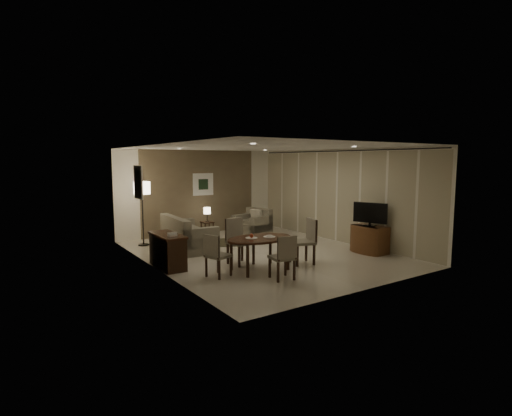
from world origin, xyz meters
TOP-DOWN VIEW (x-y plane):
  - room_shell at (0.00, 0.40)m, footprint 5.50×7.00m
  - taupe_accent at (0.00, 3.48)m, footprint 3.96×0.03m
  - curtain_wall at (2.68, 0.00)m, footprint 0.08×6.70m
  - curtain_rod at (2.68, 0.00)m, footprint 0.03×6.80m
  - art_back_frame at (0.10, 3.46)m, footprint 0.72×0.03m
  - art_back_canvas at (0.10, 3.44)m, footprint 0.34×0.01m
  - art_left_frame at (-2.72, 1.20)m, footprint 0.03×0.60m
  - art_left_canvas at (-2.71, 1.20)m, footprint 0.01×0.46m
  - downlight_nl at (-1.40, -1.80)m, footprint 0.10×0.10m
  - downlight_nr at (1.40, -1.80)m, footprint 0.10×0.10m
  - downlight_fl at (-1.40, 1.80)m, footprint 0.10×0.10m
  - downlight_fr at (1.40, 1.80)m, footprint 0.10×0.10m
  - console_desk at (-2.49, 0.00)m, footprint 0.48×1.20m
  - telephone at (-2.49, -0.30)m, footprint 0.20×0.14m
  - tv_cabinet at (2.40, -1.50)m, footprint 0.48×0.90m
  - flat_tv at (2.38, -1.50)m, footprint 0.36×0.85m
  - dining_table at (-0.90, -1.31)m, footprint 1.51×0.95m
  - chair_near at (-0.91, -2.10)m, footprint 0.50×0.50m
  - chair_far at (-0.99, -0.65)m, footprint 0.56×0.56m
  - chair_left at (-1.87, -1.23)m, footprint 0.55×0.55m
  - chair_right at (0.20, -1.40)m, footprint 0.62×0.62m
  - plate_a at (-1.08, -1.26)m, footprint 0.26×0.26m
  - plate_b at (-0.68, -1.36)m, footprint 0.26×0.26m
  - fruit_apple at (-1.08, -1.26)m, footprint 0.09×0.09m
  - napkin at (-0.68, -1.36)m, footprint 0.12×0.08m
  - round_rug at (-0.03, 1.63)m, footprint 1.23×1.23m
  - sofa at (-1.33, 1.46)m, footprint 1.95×1.06m
  - armchair at (1.11, 2.09)m, footprint 1.14×1.17m
  - side_table at (-0.03, 2.93)m, footprint 0.35×0.35m
  - table_lamp at (-0.03, 2.93)m, footprint 0.22×0.22m
  - floor_lamp at (-2.19, 2.61)m, footprint 0.45×0.45m

SIDE VIEW (x-z plane):
  - round_rug at x=-0.03m, z-range 0.00..0.01m
  - side_table at x=-0.03m, z-range 0.00..0.45m
  - tv_cabinet at x=2.40m, z-range 0.00..0.70m
  - dining_table at x=-0.90m, z-range 0.00..0.71m
  - console_desk at x=-2.49m, z-range 0.00..0.75m
  - armchair at x=1.11m, z-range 0.00..0.85m
  - chair_left at x=-1.87m, z-range 0.00..0.89m
  - sofa at x=-1.33m, z-range 0.00..0.89m
  - chair_near at x=-0.91m, z-range 0.00..0.90m
  - chair_right at x=0.20m, z-range 0.00..1.04m
  - chair_far at x=-0.99m, z-range 0.00..1.05m
  - table_lamp at x=-0.03m, z-range 0.45..0.95m
  - plate_a at x=-1.08m, z-range 0.71..0.72m
  - plate_b at x=-0.68m, z-range 0.71..0.72m
  - napkin at x=-0.68m, z-range 0.72..0.75m
  - fruit_apple at x=-1.08m, z-range 0.72..0.81m
  - telephone at x=-2.49m, z-range 0.76..0.85m
  - floor_lamp at x=-2.19m, z-range 0.00..1.79m
  - flat_tv at x=2.38m, z-range 0.72..1.32m
  - curtain_wall at x=2.68m, z-range 0.03..2.61m
  - taupe_accent at x=0.00m, z-range 0.00..2.70m
  - room_shell at x=0.00m, z-range 0.00..2.70m
  - art_back_frame at x=0.10m, z-range 1.24..1.96m
  - art_back_canvas at x=0.10m, z-range 1.43..1.77m
  - art_left_frame at x=-2.72m, z-range 1.45..2.25m
  - art_left_canvas at x=-2.71m, z-range 1.53..2.17m
  - curtain_rod at x=2.68m, z-range 2.62..2.66m
  - downlight_nl at x=-1.40m, z-range 2.68..2.69m
  - downlight_nr at x=1.40m, z-range 2.68..2.69m
  - downlight_fl at x=-1.40m, z-range 2.68..2.69m
  - downlight_fr at x=1.40m, z-range 2.68..2.69m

